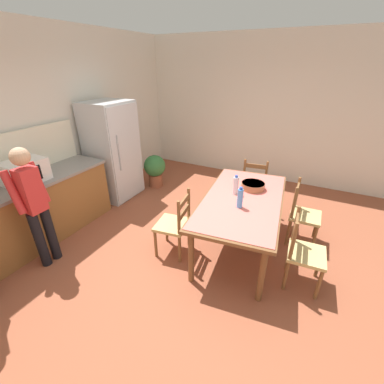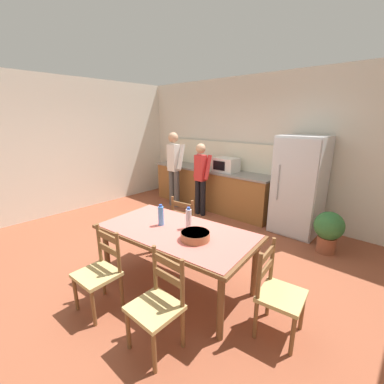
{
  "view_description": "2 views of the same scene",
  "coord_description": "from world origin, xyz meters",
  "px_view_note": "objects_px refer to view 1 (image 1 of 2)",
  "views": [
    {
      "loc": [
        -2.36,
        -1.16,
        2.35
      ],
      "look_at": [
        0.09,
        0.08,
        0.96
      ],
      "focal_mm": 24.0,
      "sensor_mm": 36.0,
      "label": 1
    },
    {
      "loc": [
        2.6,
        -2.37,
        2.05
      ],
      "look_at": [
        0.21,
        0.25,
        1.02
      ],
      "focal_mm": 24.0,
      "sensor_mm": 36.0,
      "label": 2
    }
  ],
  "objects_px": {
    "chair_side_near_left": "(303,252)",
    "microwave": "(24,172)",
    "person_at_counter": "(34,203)",
    "potted_plant": "(155,169)",
    "dining_table": "(242,203)",
    "bottle_off_centre": "(236,185)",
    "bottle_near_centre": "(240,198)",
    "chair_side_near_right": "(303,214)",
    "chair_side_far_left": "(175,224)",
    "chair_head_end": "(254,183)",
    "serving_bowl": "(253,185)",
    "refrigerator": "(113,152)"
  },
  "relations": [
    {
      "from": "chair_side_near_left",
      "to": "microwave",
      "type": "bearing_deg",
      "value": 99.75
    },
    {
      "from": "person_at_counter",
      "to": "potted_plant",
      "type": "xyz_separation_m",
      "value": [
        2.55,
        0.07,
        -0.48
      ]
    },
    {
      "from": "dining_table",
      "to": "bottle_off_centre",
      "type": "distance_m",
      "value": 0.25
    },
    {
      "from": "dining_table",
      "to": "bottle_near_centre",
      "type": "distance_m",
      "value": 0.31
    },
    {
      "from": "chair_side_near_right",
      "to": "potted_plant",
      "type": "bearing_deg",
      "value": 77.2
    },
    {
      "from": "microwave",
      "to": "chair_side_far_left",
      "type": "relative_size",
      "value": 0.55
    },
    {
      "from": "chair_head_end",
      "to": "chair_side_near_right",
      "type": "bearing_deg",
      "value": 132.78
    },
    {
      "from": "bottle_off_centre",
      "to": "person_at_counter",
      "type": "height_order",
      "value": "person_at_counter"
    },
    {
      "from": "microwave",
      "to": "person_at_counter",
      "type": "xyz_separation_m",
      "value": [
        -0.28,
        -0.52,
        -0.2
      ]
    },
    {
      "from": "chair_side_near_left",
      "to": "chair_side_far_left",
      "type": "height_order",
      "value": "same"
    },
    {
      "from": "chair_side_far_left",
      "to": "chair_side_near_right",
      "type": "bearing_deg",
      "value": 116.61
    },
    {
      "from": "serving_bowl",
      "to": "chair_side_far_left",
      "type": "height_order",
      "value": "chair_side_far_left"
    },
    {
      "from": "bottle_near_centre",
      "to": "serving_bowl",
      "type": "bearing_deg",
      "value": -1.15
    },
    {
      "from": "microwave",
      "to": "bottle_near_centre",
      "type": "bearing_deg",
      "value": -71.27
    },
    {
      "from": "bottle_near_centre",
      "to": "chair_head_end",
      "type": "bearing_deg",
      "value": 6.23
    },
    {
      "from": "potted_plant",
      "to": "chair_side_near_right",
      "type": "bearing_deg",
      "value": -102.0
    },
    {
      "from": "chair_side_near_left",
      "to": "chair_side_far_left",
      "type": "distance_m",
      "value": 1.58
    },
    {
      "from": "bottle_off_centre",
      "to": "chair_side_near_right",
      "type": "relative_size",
      "value": 0.3
    },
    {
      "from": "chair_side_far_left",
      "to": "person_at_counter",
      "type": "bearing_deg",
      "value": -64.91
    },
    {
      "from": "serving_bowl",
      "to": "chair_side_far_left",
      "type": "relative_size",
      "value": 0.35
    },
    {
      "from": "chair_side_near_right",
      "to": "person_at_counter",
      "type": "height_order",
      "value": "person_at_counter"
    },
    {
      "from": "microwave",
      "to": "dining_table",
      "type": "bearing_deg",
      "value": -66.6
    },
    {
      "from": "person_at_counter",
      "to": "bottle_off_centre",
      "type": "bearing_deg",
      "value": -142.85
    },
    {
      "from": "dining_table",
      "to": "potted_plant",
      "type": "distance_m",
      "value": 2.48
    },
    {
      "from": "dining_table",
      "to": "chair_side_near_left",
      "type": "relative_size",
      "value": 2.2
    },
    {
      "from": "dining_table",
      "to": "chair_side_near_right",
      "type": "bearing_deg",
      "value": -54.97
    },
    {
      "from": "microwave",
      "to": "chair_side_near_right",
      "type": "distance_m",
      "value": 3.8
    },
    {
      "from": "refrigerator",
      "to": "person_at_counter",
      "type": "height_order",
      "value": "refrigerator"
    },
    {
      "from": "dining_table",
      "to": "chair_side_far_left",
      "type": "xyz_separation_m",
      "value": [
        -0.51,
        0.74,
        -0.25
      ]
    },
    {
      "from": "chair_side_far_left",
      "to": "bottle_off_centre",
      "type": "bearing_deg",
      "value": 126.21
    },
    {
      "from": "dining_table",
      "to": "chair_head_end",
      "type": "height_order",
      "value": "chair_head_end"
    },
    {
      "from": "microwave",
      "to": "potted_plant",
      "type": "xyz_separation_m",
      "value": [
        2.27,
        -0.45,
        -0.68
      ]
    },
    {
      "from": "dining_table",
      "to": "chair_side_far_left",
      "type": "relative_size",
      "value": 2.2
    },
    {
      "from": "refrigerator",
      "to": "dining_table",
      "type": "height_order",
      "value": "refrigerator"
    },
    {
      "from": "serving_bowl",
      "to": "chair_head_end",
      "type": "bearing_deg",
      "value": 10.87
    },
    {
      "from": "dining_table",
      "to": "microwave",
      "type": "bearing_deg",
      "value": 113.4
    },
    {
      "from": "chair_side_near_right",
      "to": "potted_plant",
      "type": "relative_size",
      "value": 1.36
    },
    {
      "from": "bottle_off_centre",
      "to": "chair_side_near_right",
      "type": "distance_m",
      "value": 1.07
    },
    {
      "from": "chair_side_near_left",
      "to": "person_at_counter",
      "type": "bearing_deg",
      "value": 106.85
    },
    {
      "from": "bottle_off_centre",
      "to": "chair_head_end",
      "type": "xyz_separation_m",
      "value": [
        1.16,
        0.0,
        -0.45
      ]
    },
    {
      "from": "refrigerator",
      "to": "microwave",
      "type": "bearing_deg",
      "value": 179.33
    },
    {
      "from": "bottle_off_centre",
      "to": "chair_side_far_left",
      "type": "relative_size",
      "value": 0.3
    },
    {
      "from": "chair_side_near_right",
      "to": "person_at_counter",
      "type": "bearing_deg",
      "value": 123.36
    },
    {
      "from": "chair_side_near_right",
      "to": "serving_bowl",
      "type": "bearing_deg",
      "value": 103.35
    },
    {
      "from": "person_at_counter",
      "to": "potted_plant",
      "type": "height_order",
      "value": "person_at_counter"
    },
    {
      "from": "bottle_near_centre",
      "to": "chair_side_near_left",
      "type": "distance_m",
      "value": 0.93
    },
    {
      "from": "chair_side_far_left",
      "to": "person_at_counter",
      "type": "distance_m",
      "value": 1.7
    },
    {
      "from": "bottle_near_centre",
      "to": "chair_side_far_left",
      "type": "relative_size",
      "value": 0.3
    },
    {
      "from": "microwave",
      "to": "chair_side_near_right",
      "type": "relative_size",
      "value": 0.55
    },
    {
      "from": "bottle_off_centre",
      "to": "chair_side_far_left",
      "type": "height_order",
      "value": "bottle_off_centre"
    }
  ]
}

